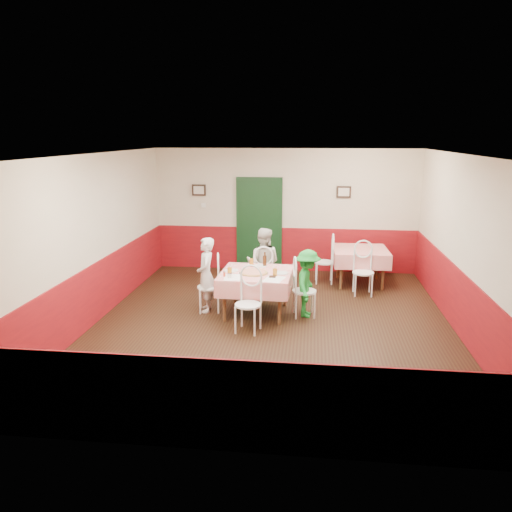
# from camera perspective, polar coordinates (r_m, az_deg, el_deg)

# --- Properties ---
(floor) EXTENTS (7.00, 7.00, 0.00)m
(floor) POSITION_cam_1_polar(r_m,az_deg,el_deg) (8.46, 1.87, -7.78)
(floor) COLOR black
(floor) RESTS_ON ground
(ceiling) EXTENTS (7.00, 7.00, 0.00)m
(ceiling) POSITION_cam_1_polar(r_m,az_deg,el_deg) (7.88, 2.04, 11.53)
(ceiling) COLOR white
(ceiling) RESTS_ON back_wall
(back_wall) EXTENTS (6.00, 0.10, 2.80)m
(back_wall) POSITION_cam_1_polar(r_m,az_deg,el_deg) (11.49, 3.38, 5.20)
(back_wall) COLOR beige
(back_wall) RESTS_ON ground
(front_wall) EXTENTS (6.00, 0.10, 2.80)m
(front_wall) POSITION_cam_1_polar(r_m,az_deg,el_deg) (4.71, -1.55, -7.48)
(front_wall) COLOR beige
(front_wall) RESTS_ON ground
(left_wall) EXTENTS (0.10, 7.00, 2.80)m
(left_wall) POSITION_cam_1_polar(r_m,az_deg,el_deg) (8.81, -17.90, 1.93)
(left_wall) COLOR beige
(left_wall) RESTS_ON ground
(right_wall) EXTENTS (0.10, 7.00, 2.80)m
(right_wall) POSITION_cam_1_polar(r_m,az_deg,el_deg) (8.37, 22.88, 0.91)
(right_wall) COLOR beige
(right_wall) RESTS_ON ground
(wainscot_back) EXTENTS (6.00, 0.03, 1.00)m
(wainscot_back) POSITION_cam_1_polar(r_m,az_deg,el_deg) (11.64, 3.32, 0.81)
(wainscot_back) COLOR maroon
(wainscot_back) RESTS_ON ground
(wainscot_front) EXTENTS (6.00, 0.03, 1.00)m
(wainscot_front) POSITION_cam_1_polar(r_m,az_deg,el_deg) (5.12, -1.46, -16.86)
(wainscot_front) COLOR maroon
(wainscot_front) RESTS_ON ground
(wainscot_left) EXTENTS (0.03, 7.00, 1.00)m
(wainscot_left) POSITION_cam_1_polar(r_m,az_deg,el_deg) (9.02, -17.39, -3.68)
(wainscot_left) COLOR maroon
(wainscot_left) RESTS_ON ground
(wainscot_right) EXTENTS (0.03, 7.00, 1.00)m
(wainscot_right) POSITION_cam_1_polar(r_m,az_deg,el_deg) (8.60, 22.23, -4.95)
(wainscot_right) COLOR maroon
(wainscot_right) RESTS_ON ground
(door) EXTENTS (0.96, 0.06, 2.10)m
(door) POSITION_cam_1_polar(r_m,az_deg,el_deg) (11.55, 0.36, 3.51)
(door) COLOR black
(door) RESTS_ON ground
(picture_left) EXTENTS (0.32, 0.03, 0.26)m
(picture_left) POSITION_cam_1_polar(r_m,az_deg,el_deg) (11.66, -6.54, 7.50)
(picture_left) COLOR black
(picture_left) RESTS_ON back_wall
(picture_right) EXTENTS (0.32, 0.03, 0.26)m
(picture_right) POSITION_cam_1_polar(r_m,az_deg,el_deg) (11.38, 10.00, 7.22)
(picture_right) COLOR black
(picture_right) RESTS_ON back_wall
(thermostat) EXTENTS (0.10, 0.03, 0.10)m
(thermostat) POSITION_cam_1_polar(r_m,az_deg,el_deg) (11.68, -6.02, 5.79)
(thermostat) COLOR white
(thermostat) RESTS_ON back_wall
(main_table) EXTENTS (1.26, 1.26, 0.77)m
(main_table) POSITION_cam_1_polar(r_m,az_deg,el_deg) (8.83, 0.00, -4.26)
(main_table) COLOR red
(main_table) RESTS_ON ground
(second_table) EXTENTS (1.15, 1.15, 0.77)m
(second_table) POSITION_cam_1_polar(r_m,az_deg,el_deg) (10.79, 11.77, -1.20)
(second_table) COLOR red
(second_table) RESTS_ON ground
(chair_left) EXTENTS (0.49, 0.49, 0.90)m
(chair_left) POSITION_cam_1_polar(r_m,az_deg,el_deg) (8.97, -5.39, -3.53)
(chair_left) COLOR white
(chair_left) RESTS_ON ground
(chair_right) EXTENTS (0.48, 0.48, 0.90)m
(chair_right) POSITION_cam_1_polar(r_m,az_deg,el_deg) (8.72, 5.54, -4.03)
(chair_right) COLOR white
(chair_right) RESTS_ON ground
(chair_far) EXTENTS (0.49, 0.49, 0.90)m
(chair_far) POSITION_cam_1_polar(r_m,az_deg,el_deg) (9.61, 0.77, -2.28)
(chair_far) COLOR white
(chair_far) RESTS_ON ground
(chair_near) EXTENTS (0.49, 0.49, 0.90)m
(chair_near) POSITION_cam_1_polar(r_m,az_deg,el_deg) (8.01, -0.93, -5.61)
(chair_near) COLOR white
(chair_near) RESTS_ON ground
(chair_second_a) EXTENTS (0.43, 0.43, 0.90)m
(chair_second_a) POSITION_cam_1_polar(r_m,az_deg,el_deg) (10.72, 7.80, -0.70)
(chair_second_a) COLOR white
(chair_second_a) RESTS_ON ground
(chair_second_b) EXTENTS (0.43, 0.43, 0.90)m
(chair_second_b) POSITION_cam_1_polar(r_m,az_deg,el_deg) (10.05, 12.15, -1.88)
(chair_second_b) COLOR white
(chair_second_b) RESTS_ON ground
(pizza) EXTENTS (0.49, 0.49, 0.03)m
(pizza) POSITION_cam_1_polar(r_m,az_deg,el_deg) (8.64, -0.26, -1.88)
(pizza) COLOR #B74723
(pizza) RESTS_ON main_table
(plate_left) EXTENTS (0.26, 0.26, 0.01)m
(plate_left) POSITION_cam_1_polar(r_m,az_deg,el_deg) (8.80, -2.85, -1.67)
(plate_left) COLOR white
(plate_left) RESTS_ON main_table
(plate_right) EXTENTS (0.26, 0.26, 0.01)m
(plate_right) POSITION_cam_1_polar(r_m,az_deg,el_deg) (8.64, 2.83, -1.96)
(plate_right) COLOR white
(plate_right) RESTS_ON main_table
(plate_far) EXTENTS (0.26, 0.26, 0.01)m
(plate_far) POSITION_cam_1_polar(r_m,az_deg,el_deg) (9.09, 0.45, -1.14)
(plate_far) COLOR white
(plate_far) RESTS_ON main_table
(glass_a) EXTENTS (0.08, 0.08, 0.14)m
(glass_a) POSITION_cam_1_polar(r_m,az_deg,el_deg) (8.51, -3.03, -1.77)
(glass_a) COLOR #BF7219
(glass_a) RESTS_ON main_table
(glass_b) EXTENTS (0.07, 0.07, 0.13)m
(glass_b) POSITION_cam_1_polar(r_m,az_deg,el_deg) (8.46, 2.18, -1.89)
(glass_b) COLOR #BF7219
(glass_b) RESTS_ON main_table
(glass_c) EXTENTS (0.08, 0.08, 0.14)m
(glass_c) POSITION_cam_1_polar(r_m,az_deg,el_deg) (9.07, -0.52, -0.76)
(glass_c) COLOR #BF7219
(glass_c) RESTS_ON main_table
(beer_bottle) EXTENTS (0.07, 0.07, 0.24)m
(beer_bottle) POSITION_cam_1_polar(r_m,az_deg,el_deg) (9.06, 1.00, -0.45)
(beer_bottle) COLOR #381C0A
(beer_bottle) RESTS_ON main_table
(shaker_a) EXTENTS (0.04, 0.04, 0.09)m
(shaker_a) POSITION_cam_1_polar(r_m,az_deg,el_deg) (8.35, -3.16, -2.24)
(shaker_a) COLOR silver
(shaker_a) RESTS_ON main_table
(shaker_b) EXTENTS (0.04, 0.04, 0.09)m
(shaker_b) POSITION_cam_1_polar(r_m,az_deg,el_deg) (8.35, -2.87, -2.25)
(shaker_b) COLOR silver
(shaker_b) RESTS_ON main_table
(shaker_c) EXTENTS (0.04, 0.04, 0.09)m
(shaker_c) POSITION_cam_1_polar(r_m,az_deg,el_deg) (8.45, -3.63, -2.06)
(shaker_c) COLOR #B23319
(shaker_c) RESTS_ON main_table
(menu_left) EXTENTS (0.34, 0.43, 0.00)m
(menu_left) POSITION_cam_1_polar(r_m,az_deg,el_deg) (8.41, -2.60, -2.44)
(menu_left) COLOR white
(menu_left) RESTS_ON main_table
(menu_right) EXTENTS (0.39, 0.46, 0.00)m
(menu_right) POSITION_cam_1_polar(r_m,az_deg,el_deg) (8.30, 2.07, -2.66)
(menu_right) COLOR white
(menu_right) RESTS_ON main_table
(wallet) EXTENTS (0.11, 0.09, 0.02)m
(wallet) POSITION_cam_1_polar(r_m,az_deg,el_deg) (8.40, 1.89, -2.37)
(wallet) COLOR black
(wallet) RESTS_ON main_table
(diner_left) EXTENTS (0.40, 0.54, 1.34)m
(diner_left) POSITION_cam_1_polar(r_m,az_deg,el_deg) (8.91, -5.73, -2.15)
(diner_left) COLOR gray
(diner_left) RESTS_ON ground
(diner_far) EXTENTS (0.72, 0.59, 1.38)m
(diner_far) POSITION_cam_1_polar(r_m,az_deg,el_deg) (9.59, 0.81, -0.83)
(diner_far) COLOR gray
(diner_far) RESTS_ON ground
(diner_right) EXTENTS (0.51, 0.80, 1.19)m
(diner_right) POSITION_cam_1_polar(r_m,az_deg,el_deg) (8.68, 5.89, -3.14)
(diner_right) COLOR gray
(diner_right) RESTS_ON ground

